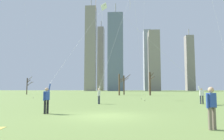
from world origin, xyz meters
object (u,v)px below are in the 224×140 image
bystander_far_off_by_trees (212,106)px  bare_tree_center (27,85)px  bare_tree_left_of_center (119,84)px  kite_flyer_midfield_center_orange (171,65)px  bare_tree_rightmost (150,83)px  kite_flyer_midfield_left_yellow (112,54)px  kite_flyer_far_back_white (61,75)px  bare_tree_leftmost (124,84)px

bystander_far_off_by_trees → bare_tree_center: size_ratio=0.33×
bare_tree_left_of_center → kite_flyer_midfield_center_orange: bearing=-76.3°
bare_tree_center → bare_tree_rightmost: size_ratio=0.88×
kite_flyer_midfield_left_yellow → bare_tree_left_of_center: (0.13, 24.43, -3.18)m
bare_tree_rightmost → bystander_far_off_by_trees: bearing=-93.3°
kite_flyer_far_back_white → bare_tree_rightmost: kite_flyer_far_back_white is taller
kite_flyer_midfield_left_yellow → bare_tree_center: bearing=130.4°
kite_flyer_midfield_left_yellow → bare_tree_left_of_center: size_ratio=3.77×
kite_flyer_midfield_center_orange → bare_tree_rightmost: bearing=88.5°
kite_flyer_far_back_white → bare_tree_leftmost: bearing=84.2°
bystander_far_off_by_trees → bare_tree_left_of_center: bearing=96.7°
bare_tree_rightmost → bare_tree_center: bearing=170.8°
kite_flyer_midfield_center_orange → kite_flyer_far_back_white: 12.84m
kite_flyer_midfield_left_yellow → bare_tree_leftmost: 30.00m
bystander_far_off_by_trees → bare_tree_leftmost: size_ratio=0.30×
bystander_far_off_by_trees → bare_tree_center: bare_tree_center is taller
kite_flyer_far_back_white → bystander_far_off_by_trees: size_ratio=7.31×
bare_tree_center → bare_tree_leftmost: bearing=0.6°
kite_flyer_midfield_center_orange → bare_tree_center: 45.06m
kite_flyer_midfield_left_yellow → bare_tree_rightmost: size_ratio=3.49×
kite_flyer_midfield_center_orange → bare_tree_leftmost: kite_flyer_midfield_center_orange is taller
kite_flyer_midfield_left_yellow → bystander_far_off_by_trees: (5.00, -16.91, -4.93)m
kite_flyer_far_back_white → bare_tree_rightmost: bearing=73.7°
kite_flyer_midfield_left_yellow → bare_tree_rightmost: kite_flyer_midfield_left_yellow is taller
kite_flyer_midfield_left_yellow → kite_flyer_far_back_white: kite_flyer_midfield_left_yellow is taller
kite_flyer_far_back_white → kite_flyer_midfield_left_yellow: bearing=75.0°
bare_tree_center → bare_tree_leftmost: bare_tree_leftmost is taller
bare_tree_left_of_center → bare_tree_leftmost: size_ratio=0.94×
bare_tree_rightmost → bare_tree_left_of_center: 7.26m
kite_flyer_far_back_white → bare_tree_left_of_center: bearing=85.1°
bystander_far_off_by_trees → bare_tree_left_of_center: 41.66m
kite_flyer_midfield_center_orange → bystander_far_off_by_trees: size_ratio=9.24×
kite_flyer_midfield_left_yellow → kite_flyer_far_back_white: bearing=-105.0°
bare_tree_rightmost → bare_tree_left_of_center: (-7.26, 0.17, -0.20)m
kite_flyer_midfield_center_orange → bare_tree_center: bearing=135.0°
kite_flyer_midfield_center_orange → kite_flyer_far_back_white: (-9.54, -8.44, -1.61)m
bare_tree_rightmost → kite_flyer_midfield_left_yellow: bearing=-106.9°
kite_flyer_midfield_center_orange → bare_tree_rightmost: 26.60m
bystander_far_off_by_trees → bare_tree_center: bearing=123.0°
kite_flyer_midfield_center_orange → kite_flyer_far_back_white: kite_flyer_midfield_center_orange is taller
kite_flyer_midfield_left_yellow → bare_tree_rightmost: bearing=73.1°
kite_flyer_midfield_center_orange → bare_tree_center: kite_flyer_midfield_center_orange is taller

